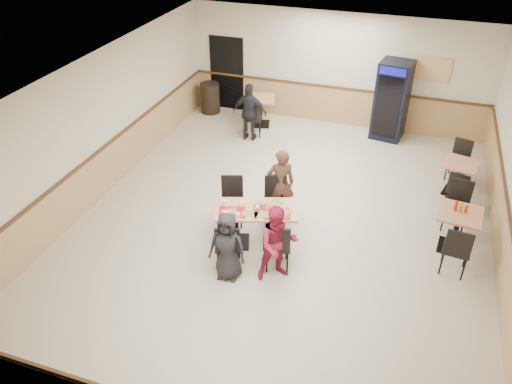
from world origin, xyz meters
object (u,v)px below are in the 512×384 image
(side_table_near, at_px, (457,225))
(back_table, at_px, (261,107))
(diner_man_opposite, at_px, (281,184))
(trash_bin, at_px, (210,98))
(lone_diner, at_px, (250,112))
(side_table_far, at_px, (459,173))
(pepsi_cooler, at_px, (392,100))
(main_table, at_px, (256,220))
(diner_woman_left, at_px, (227,247))
(diner_woman_right, at_px, (278,244))

(side_table_near, xyz_separation_m, back_table, (-5.05, 3.91, -0.01))
(diner_man_opposite, xyz_separation_m, trash_bin, (-3.34, 4.28, -0.33))
(lone_diner, xyz_separation_m, side_table_far, (5.09, -1.00, -0.25))
(pepsi_cooler, bearing_deg, main_table, -100.15)
(main_table, distance_m, back_table, 5.16)
(side_table_near, xyz_separation_m, pepsi_cooler, (-1.68, 4.30, 0.47))
(main_table, relative_size, back_table, 1.81)
(diner_woman_left, height_order, diner_man_opposite, diner_man_opposite)
(diner_man_opposite, bearing_deg, back_table, -90.92)
(main_table, relative_size, pepsi_cooler, 0.81)
(diner_woman_left, xyz_separation_m, side_table_far, (3.74, 4.03, -0.15))
(lone_diner, height_order, back_table, lone_diner)
(side_table_near, bearing_deg, side_table_far, 88.90)
(lone_diner, bearing_deg, back_table, -93.06)
(main_table, bearing_deg, diner_woman_right, -67.62)
(diner_woman_left, height_order, side_table_far, diner_woman_left)
(back_table, relative_size, pepsi_cooler, 0.45)
(diner_woman_left, distance_m, lone_diner, 5.21)
(side_table_far, distance_m, back_table, 5.44)
(back_table, height_order, trash_bin, trash_bin)
(back_table, bearing_deg, diner_man_opposite, -66.62)
(diner_man_opposite, relative_size, trash_bin, 1.78)
(diner_woman_right, bearing_deg, pepsi_cooler, 47.19)
(trash_bin, bearing_deg, diner_woman_left, -64.60)
(side_table_far, distance_m, trash_bin, 7.10)
(diner_woman_right, height_order, back_table, diner_woman_right)
(side_table_far, bearing_deg, side_table_near, -91.10)
(side_table_far, bearing_deg, pepsi_cooler, 126.71)
(side_table_far, bearing_deg, diner_woman_left, -132.88)
(side_table_far, bearing_deg, trash_bin, 161.43)
(main_table, xyz_separation_m, trash_bin, (-3.16, 5.28, -0.10))
(diner_woman_left, height_order, back_table, diner_woman_left)
(diner_woman_left, xyz_separation_m, diner_woman_right, (0.81, 0.26, 0.07))
(diner_woman_left, bearing_deg, trash_bin, 111.69)
(main_table, relative_size, diner_woman_right, 1.15)
(side_table_near, bearing_deg, trash_bin, 147.54)
(side_table_near, bearing_deg, diner_woman_left, -151.21)
(side_table_near, xyz_separation_m, trash_bin, (-6.69, 4.26, -0.11))
(lone_diner, distance_m, trash_bin, 2.09)
(back_table, bearing_deg, side_table_far, -20.57)
(back_table, bearing_deg, pepsi_cooler, 6.64)
(pepsi_cooler, bearing_deg, side_table_near, -59.65)
(diner_woman_right, relative_size, back_table, 1.58)
(diner_man_opposite, distance_m, pepsi_cooler, 4.64)
(diner_woman_left, distance_m, diner_man_opposite, 2.05)
(diner_man_opposite, height_order, trash_bin, diner_man_opposite)
(lone_diner, height_order, side_table_far, lone_diner)
(main_table, bearing_deg, side_table_far, 22.20)
(diner_woman_right, distance_m, diner_man_opposite, 1.81)
(diner_woman_right, distance_m, lone_diner, 5.24)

